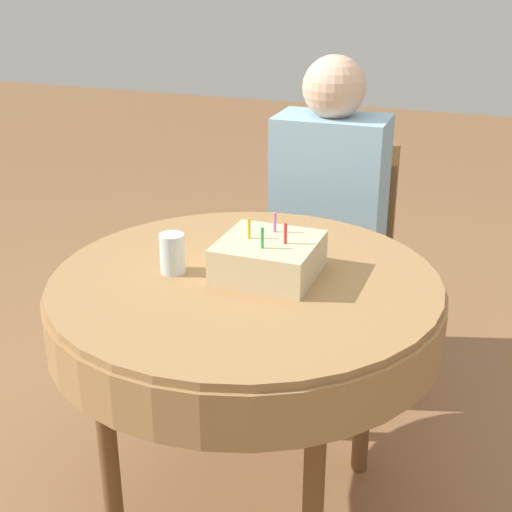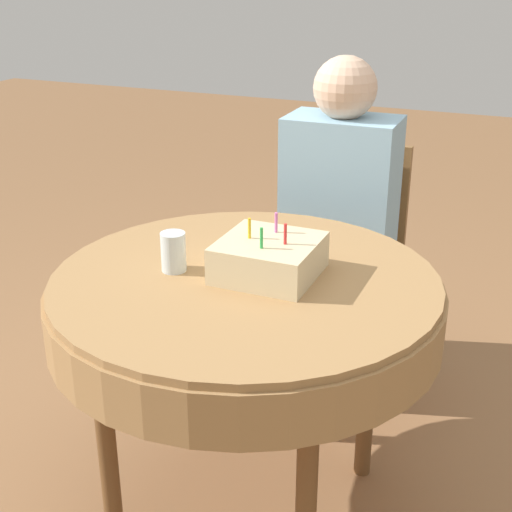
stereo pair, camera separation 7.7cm
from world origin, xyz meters
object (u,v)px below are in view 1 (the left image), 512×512
(chair, at_px, (332,252))
(person, at_px, (328,196))
(drinking_glass, at_px, (172,253))
(birthday_cake, at_px, (269,257))

(chair, bearing_deg, person, -90.00)
(chair, height_order, drinking_glass, chair)
(birthday_cake, xyz_separation_m, drinking_glass, (-0.24, -0.07, 0.00))
(chair, bearing_deg, birthday_cake, -87.78)
(person, bearing_deg, birthday_cake, -87.51)
(chair, distance_m, drinking_glass, 1.00)
(birthday_cake, bearing_deg, drinking_glass, -163.35)
(person, distance_m, drinking_glass, 0.85)
(chair, xyz_separation_m, person, (0.00, -0.09, 0.25))
(person, bearing_deg, chair, 90.00)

